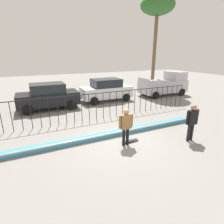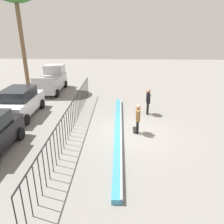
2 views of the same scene
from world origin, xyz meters
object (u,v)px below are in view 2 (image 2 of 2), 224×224
object	(u,v)px
parked_car_white	(20,102)
pickup_truck	(51,80)
skateboarder	(138,116)
skateboard	(135,130)
camera_operator	(148,99)

from	to	relation	value
parked_car_white	pickup_truck	world-z (taller)	pickup_truck
skateboarder	skateboard	world-z (taller)	skateboarder
skateboard	parked_car_white	world-z (taller)	parked_car_white
camera_operator	parked_car_white	size ratio (longest dim) A/B	0.41
skateboarder	pickup_truck	bearing A→B (deg)	12.07
skateboard	camera_operator	xyz separation A→B (m)	(2.64, -1.04, 1.01)
camera_operator	pickup_truck	xyz separation A→B (m)	(5.53, 8.26, -0.03)
skateboarder	pickup_truck	xyz separation A→B (m)	(8.49, 7.35, 0.01)
camera_operator	parked_car_white	bearing A→B (deg)	-44.30
skateboard	parked_car_white	bearing A→B (deg)	92.90
skateboard	parked_car_white	distance (m)	7.92
skateboarder	parked_car_white	xyz separation A→B (m)	(2.38, 7.71, -0.06)
camera_operator	parked_car_white	distance (m)	8.64
skateboarder	parked_car_white	world-z (taller)	parked_car_white
camera_operator	pickup_truck	size ratio (longest dim) A/B	0.38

